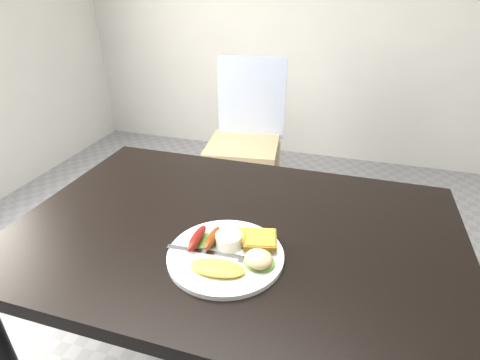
{
  "coord_description": "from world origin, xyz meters",
  "views": [
    {
      "loc": [
        0.25,
        -0.8,
        1.35
      ],
      "look_at": [
        0.01,
        -0.01,
        0.9
      ],
      "focal_mm": 28.0,
      "sensor_mm": 36.0,
      "label": 1
    }
  ],
  "objects": [
    {
      "name": "sausage_b",
      "position": [
        -0.03,
        -0.11,
        0.78
      ],
      "size": [
        0.02,
        0.09,
        0.02
      ],
      "primitive_type": "ellipsoid",
      "rotation": [
        0.0,
        0.0,
        0.01
      ],
      "color": "#6E320C",
      "rests_on": "lettuce_left"
    },
    {
      "name": "omelette",
      "position": [
        0.02,
        -0.2,
        0.77
      ],
      "size": [
        0.13,
        0.07,
        0.02
      ],
      "primitive_type": "ellipsoid",
      "rotation": [
        0.0,
        0.0,
        0.09
      ],
      "color": "yellow",
      "rests_on": "plate"
    },
    {
      "name": "dining_chair",
      "position": [
        -0.34,
        1.2,
        0.45
      ],
      "size": [
        0.47,
        0.47,
        0.05
      ],
      "primitive_type": "cube",
      "rotation": [
        0.0,
        0.0,
        0.13
      ],
      "color": "tan",
      "rests_on": "ground"
    },
    {
      "name": "dining_table",
      "position": [
        0.0,
        0.0,
        0.73
      ],
      "size": [
        1.2,
        0.8,
        0.04
      ],
      "primitive_type": "cube",
      "color": "black",
      "rests_on": "ground"
    },
    {
      "name": "plate",
      "position": [
        0.01,
        -0.13,
        0.76
      ],
      "size": [
        0.28,
        0.28,
        0.01
      ],
      "primitive_type": "cylinder",
      "color": "white",
      "rests_on": "dining_table"
    },
    {
      "name": "lettuce_left",
      "position": [
        -0.05,
        -0.1,
        0.77
      ],
      "size": [
        0.09,
        0.09,
        0.01
      ],
      "primitive_type": "ellipsoid",
      "rotation": [
        0.0,
        0.0,
        0.41
      ],
      "color": "#388729",
      "rests_on": "plate"
    },
    {
      "name": "sausage_a",
      "position": [
        -0.06,
        -0.12,
        0.78
      ],
      "size": [
        0.03,
        0.11,
        0.03
      ],
      "primitive_type": "ellipsoid",
      "rotation": [
        0.0,
        0.0,
        0.01
      ],
      "color": "maroon",
      "rests_on": "lettuce_left"
    },
    {
      "name": "lettuce_right",
      "position": [
        0.1,
        -0.14,
        0.77
      ],
      "size": [
        0.08,
        0.07,
        0.01
      ],
      "primitive_type": "ellipsoid",
      "rotation": [
        0.0,
        0.0,
        -0.06
      ],
      "color": "#4DA036",
      "rests_on": "plate"
    },
    {
      "name": "toast_a",
      "position": [
        0.04,
        -0.07,
        0.77
      ],
      "size": [
        0.09,
        0.09,
        0.01
      ],
      "primitive_type": "cube",
      "rotation": [
        0.0,
        0.0,
        0.26
      ],
      "color": "olive",
      "rests_on": "plate"
    },
    {
      "name": "fork",
      "position": [
        -0.04,
        -0.14,
        0.76
      ],
      "size": [
        0.18,
        0.03,
        0.0
      ],
      "primitive_type": "cube",
      "rotation": [
        0.0,
        0.0,
        0.06
      ],
      "color": "#ADAFB7",
      "rests_on": "plate"
    },
    {
      "name": "ramekin",
      "position": [
        0.01,
        -0.1,
        0.78
      ],
      "size": [
        0.09,
        0.09,
        0.04
      ],
      "primitive_type": "cylinder",
      "rotation": [
        0.0,
        0.0,
        0.42
      ],
      "color": "white",
      "rests_on": "plate"
    },
    {
      "name": "person",
      "position": [
        0.15,
        0.45,
        0.79
      ],
      "size": [
        0.62,
        0.45,
        1.58
      ],
      "primitive_type": "imported",
      "rotation": [
        0.0,
        0.0,
        3.01
      ],
      "color": "navy",
      "rests_on": "ground"
    },
    {
      "name": "potato_salad",
      "position": [
        0.1,
        -0.15,
        0.79
      ],
      "size": [
        0.08,
        0.08,
        0.04
      ],
      "primitive_type": "ellipsoid",
      "rotation": [
        0.0,
        0.0,
        -0.34
      ],
      "color": "#F2E7AB",
      "rests_on": "lettuce_right"
    },
    {
      "name": "toast_b",
      "position": [
        0.09,
        -0.08,
        0.78
      ],
      "size": [
        0.1,
        0.1,
        0.01
      ],
      "primitive_type": "cube",
      "rotation": [
        0.0,
        0.0,
        0.23
      ],
      "color": "#976521",
      "rests_on": "toast_a"
    }
  ]
}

